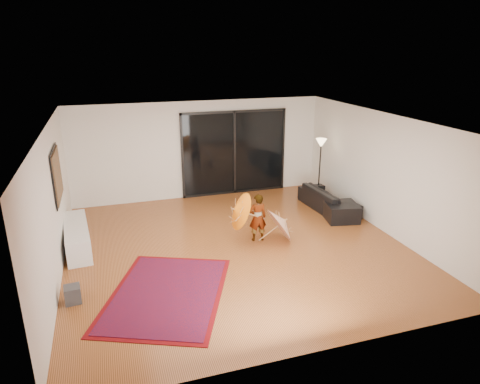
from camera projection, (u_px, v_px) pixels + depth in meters
name	position (u px, v px, depth m)	size (l,w,h in m)	color
floor	(237.00, 247.00, 9.18)	(7.00, 7.00, 0.00)	#A85B2E
ceiling	(237.00, 122.00, 8.30)	(7.00, 7.00, 0.00)	white
wall_back	(200.00, 150.00, 11.89)	(7.00, 7.00, 0.00)	silver
wall_front	(317.00, 268.00, 5.59)	(7.00, 7.00, 0.00)	silver
wall_left	(53.00, 206.00, 7.73)	(7.00, 7.00, 0.00)	silver
wall_right	(383.00, 173.00, 9.74)	(7.00, 7.00, 0.00)	silver
sliding_door	(234.00, 153.00, 12.20)	(3.06, 0.07, 2.40)	black
painting	(57.00, 175.00, 8.54)	(0.04, 1.28, 1.08)	black
media_console	(77.00, 237.00, 9.08)	(0.47, 1.87, 0.52)	white
speaker	(73.00, 294.00, 7.17)	(0.26, 0.26, 0.30)	#424244
persian_rug	(167.00, 294.00, 7.45)	(2.79, 3.18, 0.02)	#61080C
sofa	(328.00, 199.00, 11.20)	(1.94, 0.76, 0.57)	black
ottoman	(341.00, 212.00, 10.55)	(0.75, 0.75, 0.43)	black
floor_lamp	(321.00, 152.00, 11.67)	(0.29, 0.29, 1.71)	black
child	(258.00, 218.00, 9.34)	(0.39, 0.26, 1.08)	#999999
parasol_orange	(234.00, 213.00, 9.08)	(0.49, 0.83, 0.86)	orange
parasol_white	(286.00, 218.00, 9.39)	(0.62, 0.86, 0.94)	white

